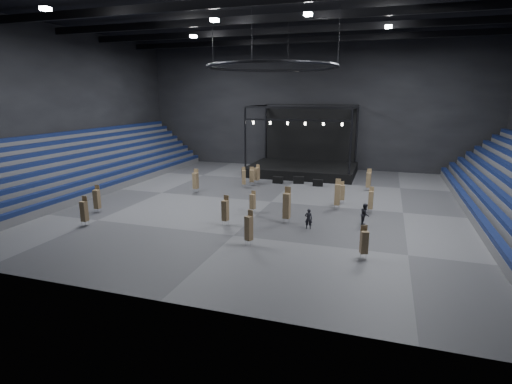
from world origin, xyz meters
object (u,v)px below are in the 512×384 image
(chair_stack_13, at_px, (257,174))
(man_center, at_px, (309,219))
(flight_case_mid, at_px, (299,180))
(chair_stack_7, at_px, (287,205))
(chair_stack_8, at_px, (244,177))
(flight_case_right, at_px, (318,183))
(stage, at_px, (304,163))
(chair_stack_0, at_px, (364,242))
(chair_stack_10, at_px, (337,194))
(chair_stack_1, at_px, (342,192))
(crew_member, at_px, (365,214))
(chair_stack_3, at_px, (369,180))
(chair_stack_14, at_px, (84,211))
(chair_stack_12, at_px, (225,210))
(chair_stack_9, at_px, (249,228))
(flight_case_left, at_px, (278,180))
(chair_stack_5, at_px, (253,201))
(chair_stack_11, at_px, (97,199))
(chair_stack_4, at_px, (252,176))
(chair_stack_2, at_px, (196,180))
(chair_stack_6, at_px, (371,200))

(chair_stack_13, xyz_separation_m, man_center, (9.12, -14.85, -0.39))
(flight_case_mid, xyz_separation_m, chair_stack_7, (2.30, -15.62, 1.14))
(chair_stack_8, bearing_deg, flight_case_right, -2.43)
(stage, bearing_deg, flight_case_right, -66.72)
(chair_stack_0, xyz_separation_m, chair_stack_10, (-3.07, 11.31, 0.29))
(flight_case_mid, xyz_separation_m, chair_stack_1, (5.99, -7.74, 0.71))
(flight_case_mid, xyz_separation_m, crew_member, (8.55, -14.14, 0.49))
(flight_case_mid, bearing_deg, chair_stack_3, -9.26)
(stage, distance_m, chair_stack_14, 30.84)
(chair_stack_12, bearing_deg, chair_stack_14, -154.03)
(chair_stack_7, relative_size, chair_stack_8, 1.30)
(stage, height_order, chair_stack_9, stage)
(chair_stack_7, height_order, chair_stack_9, chair_stack_7)
(stage, distance_m, crew_member, 23.02)
(stage, relative_size, chair_stack_1, 6.37)
(chair_stack_10, xyz_separation_m, chair_stack_12, (-8.15, -7.62, -0.18))
(chair_stack_7, bearing_deg, chair_stack_0, -35.93)
(chair_stack_8, distance_m, chair_stack_10, 12.99)
(chair_stack_1, height_order, chair_stack_13, chair_stack_13)
(flight_case_left, bearing_deg, chair_stack_5, -85.26)
(chair_stack_3, bearing_deg, chair_stack_11, -138.40)
(chair_stack_5, xyz_separation_m, chair_stack_14, (-11.87, -7.79, 0.20))
(chair_stack_7, bearing_deg, flight_case_right, 94.54)
(chair_stack_10, distance_m, chair_stack_13, 13.55)
(stage, xyz_separation_m, man_center, (5.12, -23.33, -0.62))
(flight_case_left, distance_m, flight_case_mid, 2.52)
(flight_case_right, height_order, man_center, man_center)
(flight_case_left, distance_m, chair_stack_1, 11.03)
(flight_case_right, relative_size, chair_stack_4, 0.53)
(chair_stack_3, distance_m, chair_stack_7, 15.46)
(chair_stack_1, xyz_separation_m, chair_stack_14, (-19.22, -13.60, 0.13))
(flight_case_left, relative_size, chair_stack_7, 0.39)
(flight_case_left, height_order, chair_stack_12, chair_stack_12)
(chair_stack_7, height_order, chair_stack_12, chair_stack_7)
(chair_stack_5, bearing_deg, chair_stack_10, 36.35)
(chair_stack_9, bearing_deg, chair_stack_0, 22.35)
(chair_stack_8, distance_m, chair_stack_13, 2.48)
(man_center, bearing_deg, chair_stack_4, -58.59)
(chair_stack_11, relative_size, crew_member, 1.39)
(chair_stack_3, height_order, chair_stack_11, chair_stack_11)
(flight_case_left, bearing_deg, chair_stack_7, -72.45)
(flight_case_right, distance_m, chair_stack_3, 5.85)
(chair_stack_3, bearing_deg, flight_case_right, 179.66)
(flight_case_mid, distance_m, chair_stack_2, 12.71)
(chair_stack_5, distance_m, chair_stack_12, 4.22)
(chair_stack_8, xyz_separation_m, crew_member, (14.21, -10.21, -0.29))
(chair_stack_5, distance_m, chair_stack_7, 4.24)
(chair_stack_5, distance_m, chair_stack_6, 10.71)
(flight_case_right, height_order, crew_member, crew_member)
(chair_stack_7, distance_m, chair_stack_10, 6.59)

